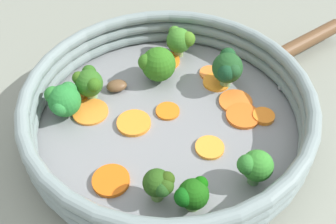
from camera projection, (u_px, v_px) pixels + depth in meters
The scene contains 27 objects.
ground_plane at pixel (168, 126), 0.51m from camera, with size 4.00×4.00×0.00m, color gray.
skillet at pixel (168, 123), 0.51m from camera, with size 0.34×0.34×0.01m, color gray.
skillet_rim_wall at pixel (168, 106), 0.49m from camera, with size 0.36×0.36×0.05m.
skillet_handle at pixel (302, 44), 0.60m from camera, with size 0.02×0.02×0.16m, color brown.
skillet_rivet_left at pixel (281, 88), 0.54m from camera, with size 0.01×0.01×0.01m, color gray.
skillet_rivet_right at pixel (236, 54), 0.59m from camera, with size 0.01×0.01×0.01m, color gray.
carrot_slice_0 at pixel (114, 183), 0.44m from camera, with size 0.04×0.04×0.01m, color orange.
carrot_slice_1 at pixel (213, 74), 0.56m from camera, with size 0.03×0.03×0.00m, color orange.
carrot_slice_2 at pixel (243, 116), 0.51m from camera, with size 0.04×0.04×0.00m, color orange.
carrot_slice_3 at pixel (263, 116), 0.51m from camera, with size 0.03×0.03×0.01m, color orange.
carrot_slice_4 at pixel (79, 95), 0.53m from camera, with size 0.03×0.03×0.01m, color #D6600F.
carrot_slice_5 at pixel (236, 102), 0.53m from camera, with size 0.04×0.04×0.00m, color orange.
carrot_slice_6 at pixel (168, 111), 0.51m from camera, with size 0.03×0.03×0.00m, color orange.
carrot_slice_7 at pixel (134, 123), 0.50m from camera, with size 0.04×0.04×0.01m, color orange.
carrot_slice_8 at pixel (210, 148), 0.47m from camera, with size 0.04×0.04×0.00m, color orange.
carrot_slice_9 at pixel (90, 112), 0.51m from camera, with size 0.05×0.05×0.00m, color orange.
carrot_slice_10 at pixel (216, 82), 0.55m from camera, with size 0.04×0.04×0.00m, color orange.
carrot_slice_11 at pixel (165, 61), 0.58m from camera, with size 0.04×0.04×0.00m, color orange.
broccoli_floret_0 at pixel (89, 82), 0.52m from camera, with size 0.04×0.04×0.04m.
broccoli_floret_1 at pixel (160, 184), 0.41m from camera, with size 0.03×0.03×0.04m.
broccoli_floret_2 at pixel (157, 64), 0.54m from camera, with size 0.05×0.05×0.05m.
broccoli_floret_3 at pixel (255, 166), 0.42m from camera, with size 0.04×0.04×0.05m.
broccoli_floret_4 at pixel (192, 194), 0.40m from camera, with size 0.04×0.03×0.04m.
broccoli_floret_5 at pixel (228, 68), 0.53m from camera, with size 0.05×0.04×0.05m.
broccoli_floret_6 at pixel (63, 100), 0.49m from camera, with size 0.05×0.05×0.05m.
broccoli_floret_7 at pixel (180, 40), 0.58m from camera, with size 0.04×0.04×0.05m.
mushroom_piece_0 at pixel (117, 86), 0.54m from camera, with size 0.03×0.02×0.01m, color brown.
Camera 1 is at (0.28, 0.19, 0.39)m, focal length 42.00 mm.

